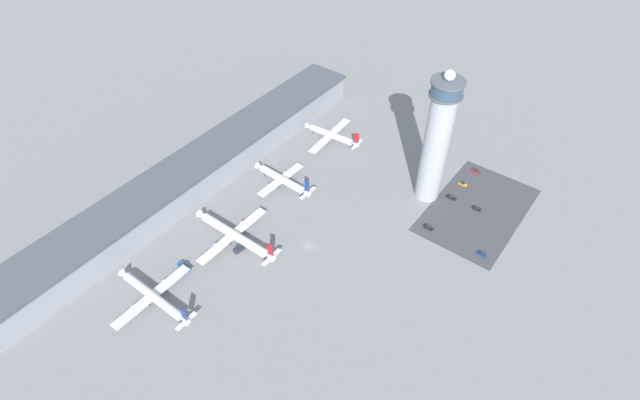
% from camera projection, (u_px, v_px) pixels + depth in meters
% --- Properties ---
extents(ground_plane, '(1000.00, 1000.00, 0.00)m').
position_uv_depth(ground_plane, '(309.00, 247.00, 223.85)').
color(ground_plane, gray).
extents(terminal_building, '(220.98, 25.00, 16.28)m').
position_uv_depth(terminal_building, '(198.00, 172.00, 248.76)').
color(terminal_building, '#9399A3').
rests_on(terminal_building, ground).
extents(control_tower, '(14.77, 14.77, 68.72)m').
position_uv_depth(control_tower, '(437.00, 140.00, 225.88)').
color(control_tower, '#ADB2BC').
rests_on(control_tower, ground).
extents(parking_lot_surface, '(64.00, 40.00, 0.01)m').
position_uv_depth(parking_lot_surface, '(477.00, 210.00, 241.06)').
color(parking_lot_surface, '#424247').
rests_on(parking_lot_surface, ground).
extents(airplane_gate_alpha, '(37.06, 40.54, 11.38)m').
position_uv_depth(airplane_gate_alpha, '(153.00, 296.00, 199.70)').
color(airplane_gate_alpha, silver).
rests_on(airplane_gate_alpha, ground).
extents(airplane_gate_bravo, '(40.77, 45.63, 12.76)m').
position_uv_depth(airplane_gate_bravo, '(234.00, 235.00, 223.28)').
color(airplane_gate_bravo, white).
rests_on(airplane_gate_bravo, ground).
extents(airplane_gate_charlie, '(30.72, 35.31, 12.84)m').
position_uv_depth(airplane_gate_charlie, '(282.00, 179.00, 250.17)').
color(airplane_gate_charlie, silver).
rests_on(airplane_gate_charlie, ground).
extents(airplane_gate_delta, '(37.28, 34.73, 11.53)m').
position_uv_depth(airplane_gate_delta, '(331.00, 135.00, 278.43)').
color(airplane_gate_delta, white).
rests_on(airplane_gate_delta, ground).
extents(service_truck_catering, '(7.15, 3.54, 2.83)m').
position_uv_depth(service_truck_catering, '(240.00, 248.00, 222.06)').
color(service_truck_catering, black).
rests_on(service_truck_catering, ground).
extents(service_truck_fuel, '(3.52, 6.92, 2.97)m').
position_uv_depth(service_truck_fuel, '(184.00, 267.00, 214.14)').
color(service_truck_fuel, black).
rests_on(service_truck_fuel, ground).
extents(car_blue_compact, '(1.90, 4.51, 1.56)m').
position_uv_depth(car_blue_compact, '(476.00, 171.00, 261.20)').
color(car_blue_compact, black).
rests_on(car_blue_compact, ground).
extents(car_yellow_taxi, '(1.95, 4.76, 1.40)m').
position_uv_depth(car_yellow_taxi, '(451.00, 197.00, 246.61)').
color(car_yellow_taxi, black).
rests_on(car_yellow_taxi, ground).
extents(car_silver_sedan, '(1.91, 4.77, 1.47)m').
position_uv_depth(car_silver_sedan, '(428.00, 227.00, 231.84)').
color(car_silver_sedan, black).
rests_on(car_silver_sedan, ground).
extents(car_maroon_suv, '(1.91, 4.39, 1.48)m').
position_uv_depth(car_maroon_suv, '(463.00, 184.00, 253.89)').
color(car_maroon_suv, black).
rests_on(car_maroon_suv, ground).
extents(car_green_van, '(1.86, 4.22, 1.43)m').
position_uv_depth(car_green_van, '(477.00, 208.00, 240.86)').
color(car_green_van, black).
rests_on(car_green_van, ground).
extents(car_grey_coupe, '(1.97, 4.37, 1.46)m').
position_uv_depth(car_grey_coupe, '(482.00, 254.00, 219.87)').
color(car_grey_coupe, black).
rests_on(car_grey_coupe, ground).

